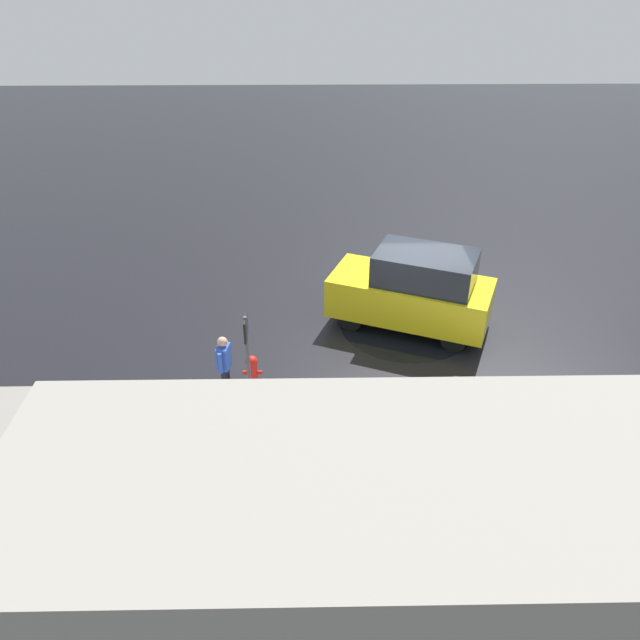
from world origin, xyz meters
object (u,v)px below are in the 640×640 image
(moving_hatchback, at_px, (414,290))
(pedestrian, at_px, (224,358))
(fire_hydrant, at_px, (252,372))
(sign_post, at_px, (248,353))

(moving_hatchback, distance_m, pedestrian, 5.02)
(moving_hatchback, relative_size, fire_hydrant, 5.30)
(fire_hydrant, relative_size, pedestrian, 0.66)
(fire_hydrant, bearing_deg, moving_hatchback, -147.16)
(moving_hatchback, relative_size, sign_post, 1.77)
(moving_hatchback, height_order, sign_post, sign_post)
(moving_hatchback, distance_m, sign_post, 5.14)
(pedestrian, bearing_deg, sign_post, 120.58)
(pedestrian, xyz_separation_m, sign_post, (-0.66, 1.11, 0.90))
(sign_post, bearing_deg, fire_hydrant, -87.19)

